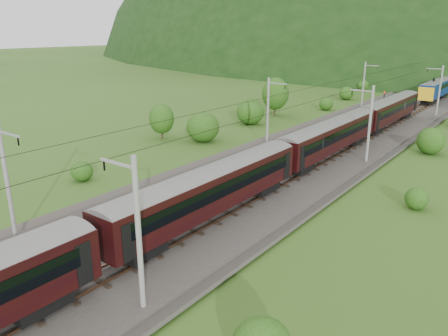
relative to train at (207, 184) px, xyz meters
The scene contains 14 objects.
ground 10.67m from the train, 103.66° to the right, with size 600.00×600.00×0.00m, color #38531A.
railbed 3.91m from the train, behind, with size 14.00×220.00×0.30m, color #38332D.
track_left 5.59m from the train, behind, with size 2.40×220.00×0.27m.
track_right 2.86m from the train, 90.00° to the left, with size 2.40×220.00×0.27m.
catenary_left 23.74m from the train, 111.07° to the left, with size 2.54×192.28×8.00m.
catenary_right 22.47m from the train, 80.45° to the left, with size 2.54×192.28×8.00m.
overhead_wires 4.56m from the train, behind, with size 4.83×198.00×0.03m.
mountain_ridge 314.90m from the train, 112.87° to the left, with size 336.00×280.00×132.00m, color black.
train is the anchor object (origin of this frame).
hazard_post_near 14.36m from the train, 101.09° to the left, with size 0.18×0.18×1.72m, color red.
hazard_post_far 25.19m from the train, 93.80° to the left, with size 0.16×0.16×1.53m, color red.
signal 59.48m from the train, 96.11° to the left, with size 0.28×0.28×2.49m.
vegetation_left 17.54m from the train, 169.72° to the right, with size 11.00×141.48×6.27m.
vegetation_right 9.88m from the train, ahead, with size 5.73×101.09×2.77m.
Camera 1 is at (20.97, -12.71, 13.80)m, focal length 35.00 mm.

